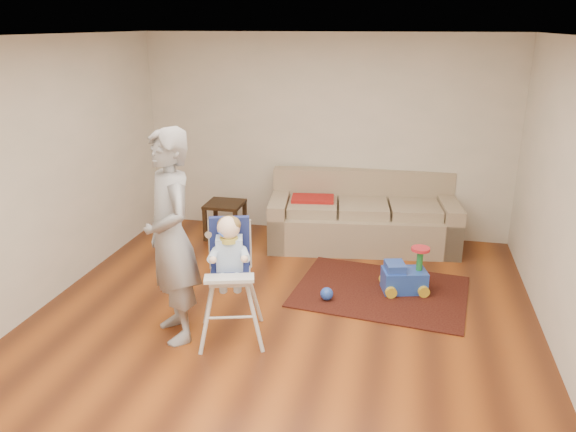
% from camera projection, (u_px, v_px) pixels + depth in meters
% --- Properties ---
extents(ground, '(5.50, 5.50, 0.00)m').
position_uv_depth(ground, '(279.00, 326.00, 5.48)').
color(ground, '#502511').
rests_on(ground, ground).
extents(room_envelope, '(5.04, 5.52, 2.72)m').
position_uv_depth(room_envelope, '(291.00, 125.00, 5.36)').
color(room_envelope, silver).
rests_on(room_envelope, ground).
extents(sofa, '(2.53, 1.30, 0.93)m').
position_uv_depth(sofa, '(363.00, 211.00, 7.34)').
color(sofa, tan).
rests_on(sofa, ground).
extents(side_table, '(0.49, 0.49, 0.49)m').
position_uv_depth(side_table, '(225.00, 220.00, 7.70)').
color(side_table, black).
rests_on(side_table, ground).
extents(area_rug, '(1.97, 1.57, 0.01)m').
position_uv_depth(area_rug, '(381.00, 291.00, 6.17)').
color(area_rug, black).
rests_on(area_rug, ground).
extents(ride_on_toy, '(0.54, 0.44, 0.51)m').
position_uv_depth(ride_on_toy, '(405.00, 269.00, 6.09)').
color(ride_on_toy, blue).
rests_on(ride_on_toy, area_rug).
extents(toy_ball, '(0.14, 0.14, 0.14)m').
position_uv_depth(toy_ball, '(327.00, 294.00, 5.95)').
color(toy_ball, blue).
rests_on(toy_ball, area_rug).
extents(high_chair, '(0.69, 0.69, 1.21)m').
position_uv_depth(high_chair, '(231.00, 281.00, 5.11)').
color(high_chair, silver).
rests_on(high_chair, ground).
extents(adult, '(0.82, 0.85, 1.97)m').
position_uv_depth(adult, '(171.00, 237.00, 5.02)').
color(adult, gray).
rests_on(adult, ground).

